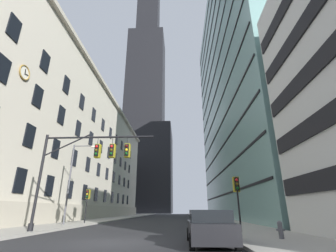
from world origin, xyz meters
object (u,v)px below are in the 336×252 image
at_px(street_lamppost, 73,175).
at_px(parked_car, 209,227).
at_px(traffic_light_near_right, 237,187).
at_px(traffic_light_far_left, 88,196).
at_px(fire_hydrant, 280,229).
at_px(traffic_signal_mast, 91,158).

height_order(street_lamppost, parked_car, street_lamppost).
xyz_separation_m(traffic_light_near_right, traffic_light_far_left, (-14.70, 10.53, -0.00)).
xyz_separation_m(fire_hydrant, parked_car, (-3.75, -1.32, 0.15)).
bearing_deg(traffic_signal_mast, parked_car, -32.18).
relative_size(traffic_light_near_right, traffic_light_far_left, 1.00).
distance_m(traffic_signal_mast, traffic_light_far_left, 11.63).
relative_size(traffic_signal_mast, traffic_light_near_right, 2.37).
height_order(traffic_signal_mast, parked_car, traffic_signal_mast).
bearing_deg(fire_hydrant, parked_car, -160.56).
bearing_deg(traffic_light_far_left, street_lamppost, -100.24).
height_order(traffic_light_near_right, parked_car, traffic_light_near_right).
distance_m(traffic_light_far_left, street_lamppost, 3.76).
bearing_deg(parked_car, traffic_signal_mast, 147.82).
relative_size(traffic_signal_mast, street_lamppost, 1.04).
height_order(street_lamppost, fire_hydrant, street_lamppost).
relative_size(traffic_light_near_right, street_lamppost, 0.44).
bearing_deg(street_lamppost, traffic_light_near_right, -25.81).
relative_size(traffic_signal_mast, parked_car, 1.89).
bearing_deg(parked_car, fire_hydrant, 19.44).
height_order(traffic_light_near_right, fire_hydrant, traffic_light_near_right).
relative_size(traffic_signal_mast, traffic_light_far_left, 2.37).
xyz_separation_m(traffic_light_near_right, fire_hydrant, (1.12, -3.83, -2.41)).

